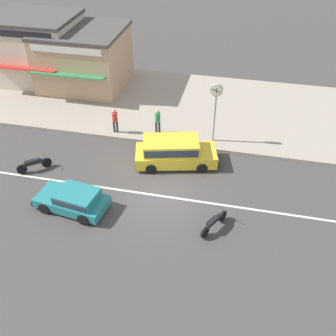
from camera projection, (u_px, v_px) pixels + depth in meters
ground_plane at (160, 196)px, 20.22m from camera, size 160.00×160.00×0.00m
lane_centre_stripe at (160, 196)px, 20.22m from camera, size 50.40×0.14×0.01m
kerb_strip at (191, 106)px, 27.55m from camera, size 68.00×10.00×0.15m
minivan_yellow_0 at (174, 151)px, 21.92m from camera, size 4.92×2.89×1.56m
hatchback_teal_2 at (74, 199)px, 19.14m from camera, size 3.80×2.16×1.10m
motorcycle_0 at (34, 164)px, 21.69m from camera, size 1.55×1.28×0.80m
motorcycle_1 at (214, 222)px, 18.17m from camera, size 1.09×1.74×0.80m
street_clock at (216, 99)px, 22.29m from camera, size 0.71×0.22×3.73m
pedestrian_mid_kerb at (115, 119)px, 24.19m from camera, size 0.34×0.34×1.61m
pedestrian_by_shop at (158, 119)px, 24.14m from camera, size 0.34×0.34×1.62m
shopfront_corner_warung at (39, 48)px, 29.39m from camera, size 6.08×5.63×4.86m
shopfront_mid_block at (84, 57)px, 28.91m from camera, size 6.01×6.24×4.20m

